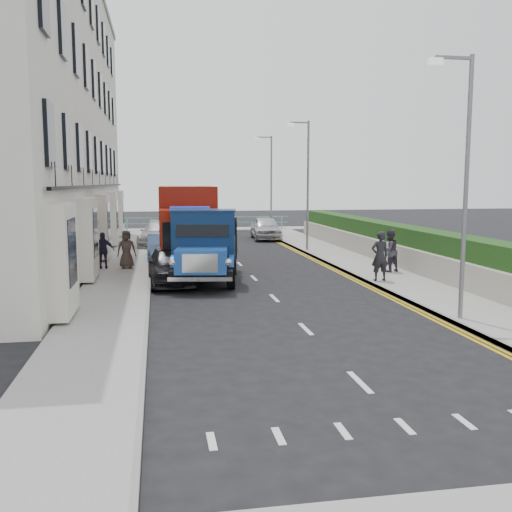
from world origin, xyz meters
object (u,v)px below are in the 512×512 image
object	(u,v)px
bedford_lorry	(205,251)
red_lorry	(187,226)
lamp_near	(462,173)
lamp_mid	(306,178)
parked_car_front	(172,265)
lamp_far	(270,179)
pedestrian_east_near	(380,256)

from	to	relation	value
bedford_lorry	red_lorry	size ratio (longest dim) A/B	0.87
lamp_near	lamp_mid	bearing A→B (deg)	90.00
red_lorry	parked_car_front	size ratio (longest dim) A/B	1.64
lamp_near	lamp_mid	distance (m)	16.00
lamp_near	lamp_far	xyz separation A→B (m)	(0.00, 26.00, 0.00)
lamp_near	parked_car_front	bearing A→B (deg)	135.55
bedford_lorry	pedestrian_east_near	world-z (taller)	bedford_lorry
lamp_near	pedestrian_east_near	bearing A→B (deg)	87.86
lamp_mid	red_lorry	bearing A→B (deg)	-141.75
lamp_near	red_lorry	bearing A→B (deg)	121.53
lamp_far	red_lorry	world-z (taller)	lamp_far
lamp_mid	red_lorry	size ratio (longest dim) A/B	1.02
parked_car_front	pedestrian_east_near	xyz separation A→B (m)	(7.62, -1.29, 0.33)
lamp_mid	pedestrian_east_near	xyz separation A→B (m)	(0.22, -10.03, -2.95)
bedford_lorry	parked_car_front	world-z (taller)	bedford_lorry
lamp_far	pedestrian_east_near	world-z (taller)	lamp_far
pedestrian_east_near	bedford_lorry	bearing A→B (deg)	-12.03
red_lorry	pedestrian_east_near	xyz separation A→B (m)	(6.84, -4.81, -0.86)
lamp_mid	bedford_lorry	bearing A→B (deg)	-124.50
lamp_near	bedford_lorry	world-z (taller)	lamp_near
bedford_lorry	pedestrian_east_near	xyz separation A→B (m)	(6.42, -1.01, -0.21)
lamp_mid	pedestrian_east_near	size ratio (longest dim) A/B	3.79
lamp_near	lamp_mid	size ratio (longest dim) A/B	1.00
lamp_near	lamp_far	bearing A→B (deg)	90.00
lamp_far	pedestrian_east_near	bearing A→B (deg)	-89.36
lamp_mid	parked_car_front	world-z (taller)	lamp_mid
red_lorry	lamp_near	bearing A→B (deg)	-57.50
lamp_mid	bedford_lorry	xyz separation A→B (m)	(-6.20, -9.02, -2.74)
lamp_far	parked_car_front	size ratio (longest dim) A/B	1.66
red_lorry	parked_car_front	xyz separation A→B (m)	(-0.78, -3.52, -1.19)
lamp_far	red_lorry	size ratio (longest dim) A/B	1.02
red_lorry	lamp_far	bearing A→B (deg)	67.47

